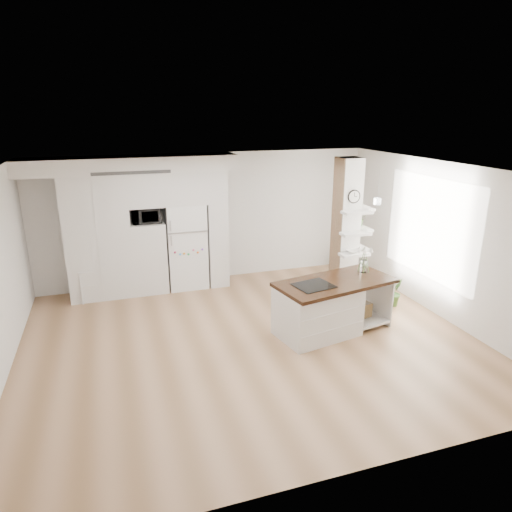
{
  "coord_description": "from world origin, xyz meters",
  "views": [
    {
      "loc": [
        -1.94,
        -6.25,
        3.52
      ],
      "look_at": [
        0.4,
        0.9,
        1.1
      ],
      "focal_mm": 32.0,
      "sensor_mm": 36.0,
      "label": 1
    }
  ],
  "objects_px": {
    "refrigerator": "(186,246)",
    "floor_plant_a": "(395,292)",
    "kitchen_island": "(323,307)",
    "bookshelf": "(96,286)"
  },
  "relations": [
    {
      "from": "bookshelf",
      "to": "floor_plant_a",
      "type": "xyz_separation_m",
      "value": [
        5.33,
        -2.04,
        -0.01
      ]
    },
    {
      "from": "floor_plant_a",
      "to": "kitchen_island",
      "type": "bearing_deg",
      "value": -161.75
    },
    {
      "from": "refrigerator",
      "to": "floor_plant_a",
      "type": "bearing_deg",
      "value": -32.18
    },
    {
      "from": "kitchen_island",
      "to": "floor_plant_a",
      "type": "distance_m",
      "value": 1.88
    },
    {
      "from": "bookshelf",
      "to": "refrigerator",
      "type": "bearing_deg",
      "value": -1.79
    },
    {
      "from": "refrigerator",
      "to": "bookshelf",
      "type": "bearing_deg",
      "value": -174.29
    },
    {
      "from": "floor_plant_a",
      "to": "bookshelf",
      "type": "bearing_deg",
      "value": 159.09
    },
    {
      "from": "refrigerator",
      "to": "floor_plant_a",
      "type": "height_order",
      "value": "refrigerator"
    },
    {
      "from": "bookshelf",
      "to": "floor_plant_a",
      "type": "bearing_deg",
      "value": -28.41
    },
    {
      "from": "kitchen_island",
      "to": "bookshelf",
      "type": "distance_m",
      "value": 4.42
    }
  ]
}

